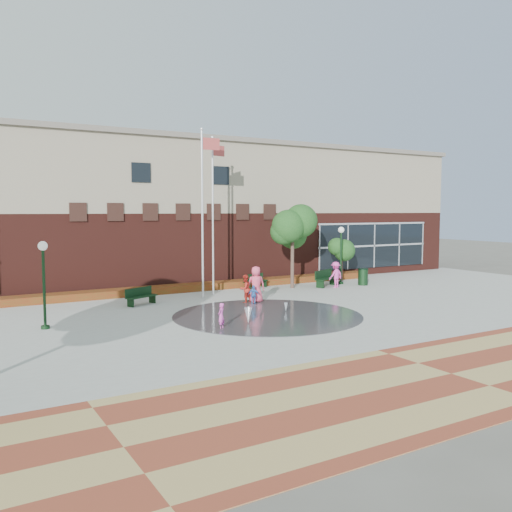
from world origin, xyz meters
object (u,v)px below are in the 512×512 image
bench_left (141,300)px  trash_can (363,277)px  flagpole_left (213,207)px  flagpole_right (203,204)px  child_splash (221,316)px

bench_left → trash_can: trash_can is taller
flagpole_left → trash_can: size_ratio=8.18×
flagpole_right → flagpole_left: bearing=40.5°
trash_can → child_splash: bearing=-153.3°
flagpole_left → flagpole_right: bearing=-160.5°
flagpole_right → child_splash: bearing=-108.1°
trash_can → child_splash: trash_can is taller
bench_left → flagpole_right: bearing=-16.8°
flagpole_left → flagpole_right: size_ratio=0.97×
flagpole_left → bench_left: 6.62m
child_splash → flagpole_right: bearing=-149.5°
flagpole_right → bench_left: (-3.63, -0.49, -4.75)m
flagpole_right → bench_left: 6.00m
flagpole_left → trash_can: 10.70m
flagpole_right → child_splash: 8.99m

